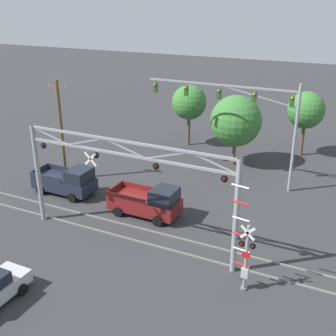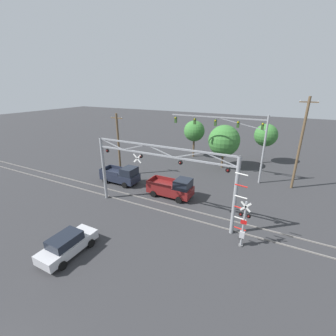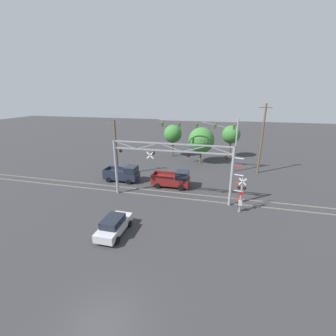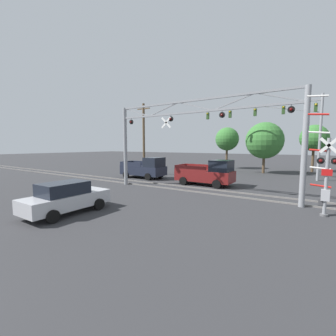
{
  "view_description": "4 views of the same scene",
  "coord_description": "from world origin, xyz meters",
  "px_view_note": "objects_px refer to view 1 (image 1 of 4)",
  "views": [
    {
      "loc": [
        12.08,
        -3.35,
        14.3
      ],
      "look_at": [
        1.12,
        19.38,
        3.97
      ],
      "focal_mm": 45.0,
      "sensor_mm": 36.0,
      "label": 1
    },
    {
      "loc": [
        9.37,
        -0.52,
        11.61
      ],
      "look_at": [
        -0.56,
        18.64,
        3.69
      ],
      "focal_mm": 24.0,
      "sensor_mm": 36.0,
      "label": 2
    },
    {
      "loc": [
        5.55,
        -7.63,
        11.9
      ],
      "look_at": [
        -0.6,
        17.27,
        3.38
      ],
      "focal_mm": 24.0,
      "sensor_mm": 36.0,
      "label": 3
    },
    {
      "loc": [
        7.31,
        1.41,
        3.46
      ],
      "look_at": [
        -2.48,
        16.29,
        1.69
      ],
      "focal_mm": 24.0,
      "sensor_mm": 36.0,
      "label": 4
    }
  ],
  "objects_px": {
    "traffic_signal_span": "(253,112)",
    "utility_pole_left": "(61,130)",
    "pickup_truck_following": "(67,181)",
    "crossing_signal_mast": "(245,256)",
    "background_tree_far_left_verge": "(306,110)",
    "background_tree_far_right_verge": "(189,103)",
    "crossing_gantry": "(126,179)",
    "pickup_truck_lead": "(148,202)",
    "background_tree_beyond_span": "(236,121)"
  },
  "relations": [
    {
      "from": "traffic_signal_span",
      "to": "utility_pole_left",
      "type": "height_order",
      "value": "traffic_signal_span"
    },
    {
      "from": "traffic_signal_span",
      "to": "pickup_truck_following",
      "type": "height_order",
      "value": "traffic_signal_span"
    },
    {
      "from": "crossing_signal_mast",
      "to": "traffic_signal_span",
      "type": "height_order",
      "value": "traffic_signal_span"
    },
    {
      "from": "background_tree_far_left_verge",
      "to": "utility_pole_left",
      "type": "bearing_deg",
      "value": -139.11
    },
    {
      "from": "background_tree_far_right_verge",
      "to": "crossing_gantry",
      "type": "bearing_deg",
      "value": -78.13
    },
    {
      "from": "pickup_truck_lead",
      "to": "utility_pole_left",
      "type": "xyz_separation_m",
      "value": [
        -9.27,
        2.56,
        3.29
      ]
    },
    {
      "from": "crossing_gantry",
      "to": "pickup_truck_following",
      "type": "bearing_deg",
      "value": 152.83
    },
    {
      "from": "crossing_signal_mast",
      "to": "background_tree_far_right_verge",
      "type": "xyz_separation_m",
      "value": [
        -11.71,
        20.14,
        2.43
      ]
    },
    {
      "from": "background_tree_beyond_span",
      "to": "background_tree_far_left_verge",
      "type": "bearing_deg",
      "value": 45.04
    },
    {
      "from": "crossing_signal_mast",
      "to": "pickup_truck_lead",
      "type": "xyz_separation_m",
      "value": [
        -8.24,
        4.95,
        -0.99
      ]
    },
    {
      "from": "utility_pole_left",
      "to": "background_tree_far_left_verge",
      "type": "relative_size",
      "value": 1.35
    },
    {
      "from": "crossing_signal_mast",
      "to": "background_tree_far_right_verge",
      "type": "bearing_deg",
      "value": 120.19
    },
    {
      "from": "crossing_gantry",
      "to": "pickup_truck_lead",
      "type": "xyz_separation_m",
      "value": [
        -0.49,
        3.63,
        -3.31
      ]
    },
    {
      "from": "traffic_signal_span",
      "to": "background_tree_far_right_verge",
      "type": "height_order",
      "value": "traffic_signal_span"
    },
    {
      "from": "utility_pole_left",
      "to": "background_tree_beyond_span",
      "type": "height_order",
      "value": "utility_pole_left"
    },
    {
      "from": "traffic_signal_span",
      "to": "background_tree_beyond_span",
      "type": "relative_size",
      "value": 1.94
    },
    {
      "from": "pickup_truck_following",
      "to": "crossing_signal_mast",
      "type": "bearing_deg",
      "value": -18.9
    },
    {
      "from": "background_tree_beyond_span",
      "to": "background_tree_far_right_verge",
      "type": "distance_m",
      "value": 6.7
    },
    {
      "from": "crossing_gantry",
      "to": "background_tree_far_right_verge",
      "type": "relative_size",
      "value": 2.24
    },
    {
      "from": "utility_pole_left",
      "to": "background_tree_beyond_span",
      "type": "distance_m",
      "value": 14.99
    },
    {
      "from": "utility_pole_left",
      "to": "background_tree_far_left_verge",
      "type": "xyz_separation_m",
      "value": [
        16.82,
        14.56,
        0.12
      ]
    },
    {
      "from": "pickup_truck_following",
      "to": "background_tree_far_right_verge",
      "type": "height_order",
      "value": "background_tree_far_right_verge"
    },
    {
      "from": "traffic_signal_span",
      "to": "pickup_truck_following",
      "type": "distance_m",
      "value": 15.31
    },
    {
      "from": "pickup_truck_lead",
      "to": "background_tree_far_left_verge",
      "type": "bearing_deg",
      "value": 66.22
    },
    {
      "from": "crossing_gantry",
      "to": "pickup_truck_following",
      "type": "height_order",
      "value": "crossing_gantry"
    },
    {
      "from": "pickup_truck_lead",
      "to": "pickup_truck_following",
      "type": "xyz_separation_m",
      "value": [
        -7.33,
        0.38,
        -0.0
      ]
    },
    {
      "from": "pickup_truck_following",
      "to": "utility_pole_left",
      "type": "distance_m",
      "value": 4.4
    },
    {
      "from": "pickup_truck_following",
      "to": "background_tree_beyond_span",
      "type": "height_order",
      "value": "background_tree_beyond_span"
    },
    {
      "from": "pickup_truck_following",
      "to": "background_tree_beyond_span",
      "type": "bearing_deg",
      "value": 49.99
    },
    {
      "from": "pickup_truck_following",
      "to": "background_tree_beyond_span",
      "type": "distance_m",
      "value": 15.43
    },
    {
      "from": "crossing_signal_mast",
      "to": "pickup_truck_following",
      "type": "relative_size",
      "value": 1.22
    },
    {
      "from": "background_tree_beyond_span",
      "to": "background_tree_far_left_verge",
      "type": "xyz_separation_m",
      "value": [
        5.15,
        5.16,
        0.34
      ]
    },
    {
      "from": "traffic_signal_span",
      "to": "background_tree_beyond_span",
      "type": "bearing_deg",
      "value": 122.98
    },
    {
      "from": "background_tree_far_left_verge",
      "to": "background_tree_far_right_verge",
      "type": "bearing_deg",
      "value": -170.02
    },
    {
      "from": "pickup_truck_lead",
      "to": "background_tree_beyond_span",
      "type": "relative_size",
      "value": 0.78
    },
    {
      "from": "crossing_signal_mast",
      "to": "background_tree_far_right_verge",
      "type": "distance_m",
      "value": 23.42
    },
    {
      "from": "background_tree_far_left_verge",
      "to": "pickup_truck_following",
      "type": "bearing_deg",
      "value": -131.62
    },
    {
      "from": "background_tree_far_right_verge",
      "to": "pickup_truck_following",
      "type": "bearing_deg",
      "value": -104.61
    },
    {
      "from": "crossing_signal_mast",
      "to": "background_tree_far_left_verge",
      "type": "distance_m",
      "value": 22.22
    },
    {
      "from": "background_tree_beyond_span",
      "to": "crossing_gantry",
      "type": "bearing_deg",
      "value": -96.98
    },
    {
      "from": "crossing_gantry",
      "to": "traffic_signal_span",
      "type": "bearing_deg",
      "value": 70.51
    },
    {
      "from": "pickup_truck_following",
      "to": "background_tree_far_left_verge",
      "type": "height_order",
      "value": "background_tree_far_left_verge"
    },
    {
      "from": "background_tree_far_left_verge",
      "to": "background_tree_far_right_verge",
      "type": "relative_size",
      "value": 1.0
    },
    {
      "from": "traffic_signal_span",
      "to": "background_tree_far_left_verge",
      "type": "height_order",
      "value": "traffic_signal_span"
    },
    {
      "from": "crossing_gantry",
      "to": "background_tree_far_left_verge",
      "type": "bearing_deg",
      "value": 71.22
    },
    {
      "from": "traffic_signal_span",
      "to": "background_tree_far_right_verge",
      "type": "relative_size",
      "value": 2.0
    },
    {
      "from": "traffic_signal_span",
      "to": "pickup_truck_lead",
      "type": "relative_size",
      "value": 2.49
    },
    {
      "from": "pickup_truck_lead",
      "to": "background_tree_far_left_verge",
      "type": "xyz_separation_m",
      "value": [
        7.54,
        17.12,
        3.41
      ]
    },
    {
      "from": "pickup_truck_lead",
      "to": "pickup_truck_following",
      "type": "height_order",
      "value": "same"
    },
    {
      "from": "pickup_truck_lead",
      "to": "background_tree_far_right_verge",
      "type": "xyz_separation_m",
      "value": [
        -3.47,
        15.18,
        3.42
      ]
    }
  ]
}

